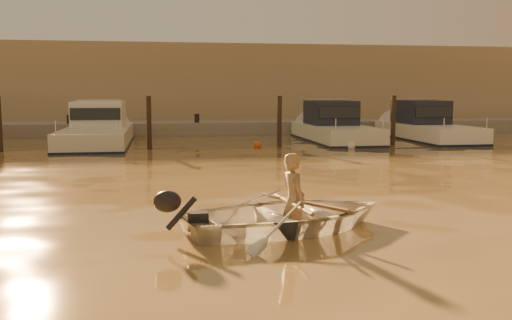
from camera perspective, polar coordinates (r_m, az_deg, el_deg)
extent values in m
plane|color=brown|center=(8.24, -10.62, -8.51)|extent=(160.00, 160.00, 0.00)
imported|color=silver|center=(9.02, 3.21, -5.56)|extent=(3.83, 3.13, 0.70)
imported|color=#99754C|center=(9.02, 3.79, -4.08)|extent=(0.48, 0.62, 1.51)
cylinder|color=brown|center=(9.09, 4.64, -4.23)|extent=(0.96, 1.92, 0.13)
cylinder|color=brown|center=(9.00, 3.51, -4.33)|extent=(0.19, 2.10, 0.13)
cylinder|color=#2D2319|center=(21.78, -10.64, 3.43)|extent=(0.18, 0.18, 2.20)
cylinder|color=#2D2319|center=(22.27, 2.36, 3.62)|extent=(0.18, 0.18, 2.20)
cylinder|color=#2D2319|center=(23.69, 13.57, 3.63)|extent=(0.18, 0.18, 2.20)
sphere|color=white|center=(20.61, -17.85, 0.80)|extent=(0.30, 0.30, 0.30)
sphere|color=#CA4F17|center=(22.10, 0.15, 1.52)|extent=(0.30, 0.30, 0.30)
sphere|color=silver|center=(21.99, 9.51, 1.40)|extent=(0.30, 0.30, 0.30)
cube|color=gray|center=(29.51, -9.98, 2.87)|extent=(52.00, 4.00, 1.00)
cube|color=#9E8466|center=(34.94, -10.02, 7.17)|extent=(46.00, 7.00, 4.80)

